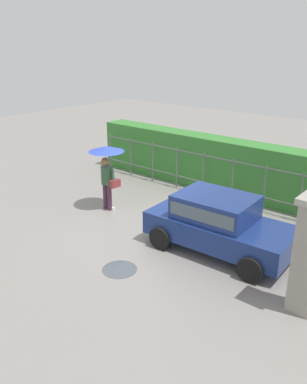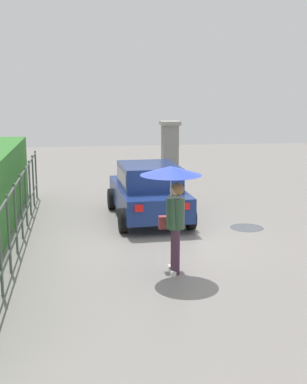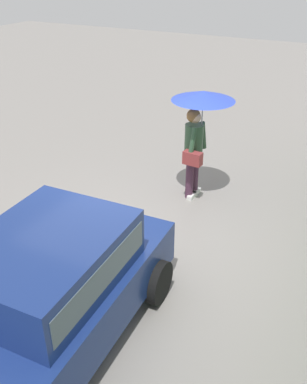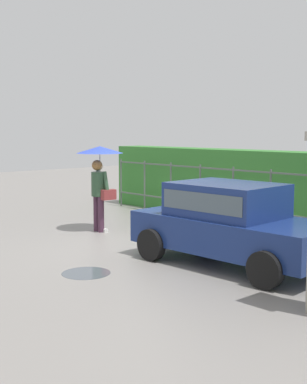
# 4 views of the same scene
# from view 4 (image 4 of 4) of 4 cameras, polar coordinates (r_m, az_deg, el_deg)

# --- Properties ---
(ground_plane) EXTENTS (40.00, 40.00, 0.00)m
(ground_plane) POSITION_cam_4_polar(r_m,az_deg,el_deg) (11.08, -0.92, -5.94)
(ground_plane) COLOR gray
(car) EXTENTS (3.80, 1.99, 1.48)m
(car) POSITION_cam_4_polar(r_m,az_deg,el_deg) (9.62, 8.33, -3.08)
(car) COLOR navy
(car) RESTS_ON ground
(pedestrian) EXTENTS (1.12, 1.12, 2.05)m
(pedestrian) POSITION_cam_4_polar(r_m,az_deg,el_deg) (12.61, -5.87, 2.70)
(pedestrian) COLOR #47283D
(pedestrian) RESTS_ON ground
(fence_section) EXTENTS (10.35, 0.05, 1.50)m
(fence_section) POSITION_cam_4_polar(r_m,az_deg,el_deg) (13.23, 10.54, -0.34)
(fence_section) COLOR #59605B
(fence_section) RESTS_ON ground
(hedge_row) EXTENTS (11.30, 0.90, 1.90)m
(hedge_row) POSITION_cam_4_polar(r_m,az_deg,el_deg) (13.82, 12.46, 0.44)
(hedge_row) COLOR #387F33
(hedge_row) RESTS_ON ground
(puddle_near) EXTENTS (0.84, 0.84, 0.00)m
(puddle_near) POSITION_cam_4_polar(r_m,az_deg,el_deg) (9.15, -7.33, -8.72)
(puddle_near) COLOR #4C545B
(puddle_near) RESTS_ON ground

